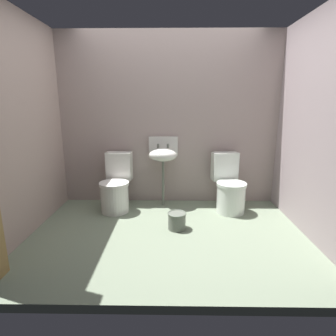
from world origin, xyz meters
The scene contains 8 objects.
ground_plane centered at (0.00, 0.00, -0.04)m, with size 3.53×2.42×0.08m, color gray.
wall_back centered at (0.00, 1.06, 1.22)m, with size 3.53×0.10×2.44m, color #A3908B.
wall_left centered at (-1.62, 0.10, 1.22)m, with size 0.10×2.22×2.44m, color #A9928A.
wall_right centered at (1.62, 0.10, 1.22)m, with size 0.10×2.22×2.44m, color #A08F92.
toilet_left centered at (-0.73, 0.66, 0.32)m, with size 0.43×0.62×0.78m.
toilet_right centered at (0.84, 0.66, 0.32)m, with size 0.47×0.64×0.78m.
sink centered at (-0.08, 0.85, 0.75)m, with size 0.42×0.34×0.99m.
bucket centered at (0.11, 0.05, 0.11)m, with size 0.22×0.22×0.21m.
Camera 1 is at (0.05, -2.92, 1.47)m, focal length 28.87 mm.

